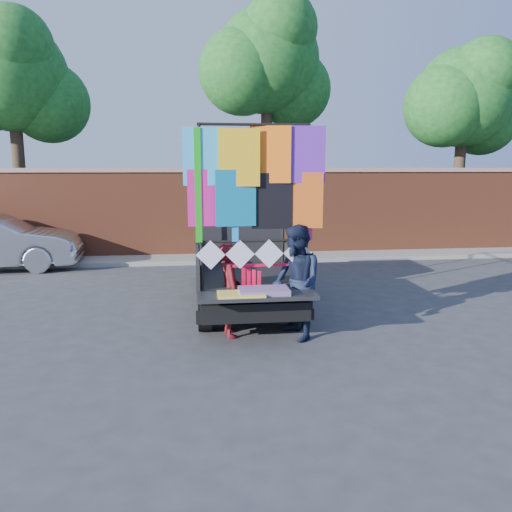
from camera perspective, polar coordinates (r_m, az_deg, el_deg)
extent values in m
plane|color=#38383A|center=(8.27, 2.40, -8.51)|extent=(90.00, 90.00, 0.00)
cube|color=brown|center=(14.85, -1.98, 4.78)|extent=(30.00, 0.35, 2.50)
cube|color=#A28071|center=(14.79, -2.01, 9.80)|extent=(30.00, 0.45, 0.12)
cube|color=gray|center=(14.33, -1.70, -0.23)|extent=(30.00, 1.20, 0.12)
cylinder|color=#38281C|center=(16.76, -25.40, 8.54)|extent=(0.36, 0.36, 4.90)
sphere|color=#164F1E|center=(16.96, -26.15, 18.01)|extent=(3.20, 3.20, 3.20)
sphere|color=#164F1E|center=(16.99, -22.53, 15.86)|extent=(2.40, 2.40, 2.40)
sphere|color=#164F1E|center=(16.43, -26.02, 20.80)|extent=(2.20, 2.20, 2.20)
cylinder|color=#38281C|center=(16.09, 1.21, 10.48)|extent=(0.36, 0.36, 5.46)
sphere|color=#164F1E|center=(16.41, 1.26, 21.44)|extent=(3.20, 3.20, 3.20)
sphere|color=#164F1E|center=(16.81, 4.24, 18.44)|extent=(2.40, 2.40, 2.40)
sphere|color=#164F1E|center=(15.95, -1.62, 20.34)|extent=(2.60, 2.60, 2.60)
sphere|color=#164F1E|center=(16.05, 2.77, 24.54)|extent=(2.20, 2.20, 2.20)
cylinder|color=#38281C|center=(18.20, 22.14, 8.27)|extent=(0.36, 0.36, 4.55)
sphere|color=#164F1E|center=(18.33, 22.70, 16.41)|extent=(3.20, 3.20, 3.20)
sphere|color=#164F1E|center=(19.06, 24.38, 14.05)|extent=(2.40, 2.40, 2.40)
sphere|color=#164F1E|center=(17.66, 20.78, 15.73)|extent=(2.60, 2.60, 2.60)
sphere|color=#164F1E|center=(18.05, 24.71, 18.47)|extent=(2.20, 2.20, 2.20)
cylinder|color=black|center=(10.78, -6.19, -2.35)|extent=(0.21, 0.64, 0.64)
cylinder|color=black|center=(8.22, -5.90, -6.32)|extent=(0.21, 0.64, 0.64)
cylinder|color=black|center=(10.90, 1.85, -2.15)|extent=(0.21, 0.64, 0.64)
cylinder|color=black|center=(8.38, 4.63, -5.97)|extent=(0.21, 0.64, 0.64)
cube|color=black|center=(9.45, -1.45, -3.05)|extent=(1.66, 4.10, 0.29)
cube|color=black|center=(8.68, -0.99, -2.39)|extent=(1.76, 2.25, 0.10)
cube|color=black|center=(8.59, -6.70, -1.13)|extent=(0.06, 2.25, 0.44)
cube|color=black|center=(8.76, 4.61, -0.86)|extent=(0.06, 2.25, 0.44)
cube|color=black|center=(9.71, -1.67, 0.26)|extent=(1.76, 0.06, 0.44)
cube|color=black|center=(10.63, -2.15, 1.39)|extent=(1.76, 1.56, 1.22)
cube|color=#8C9EAD|center=(10.15, -1.95, 3.19)|extent=(1.56, 0.06, 0.54)
cube|color=#8C9EAD|center=(11.33, -2.47, 2.93)|extent=(1.56, 0.10, 0.68)
cube|color=black|center=(11.73, -2.59, 1.01)|extent=(1.71, 0.88, 0.54)
cube|color=black|center=(7.35, 0.14, -4.55)|extent=(1.76, 0.54, 0.06)
cube|color=black|center=(7.67, -0.07, -6.81)|extent=(1.81, 0.15, 0.18)
cylinder|color=black|center=(7.42, -6.36, 5.34)|extent=(0.05, 0.05, 2.44)
cylinder|color=black|center=(9.47, -6.52, 6.37)|extent=(0.05, 0.05, 2.44)
cylinder|color=black|center=(7.61, 5.84, 5.46)|extent=(0.05, 0.05, 2.44)
cylinder|color=black|center=(9.61, 3.12, 6.48)|extent=(0.05, 0.05, 2.44)
cylinder|color=black|center=(7.47, -0.19, 14.80)|extent=(1.66, 0.04, 0.04)
cylinder|color=black|center=(9.51, -1.70, 13.81)|extent=(1.66, 0.04, 0.04)
cylinder|color=black|center=(8.44, -6.62, 14.20)|extent=(0.04, 2.10, 0.04)
cylinder|color=black|center=(8.61, 4.44, 14.16)|extent=(0.04, 2.10, 0.04)
cylinder|color=black|center=(7.53, -0.18, 1.73)|extent=(1.66, 0.04, 0.04)
cube|color=#34B4F9|center=(7.38, -5.94, 11.39)|extent=(0.61, 0.01, 0.83)
cube|color=yellow|center=(7.37, -2.06, 11.44)|extent=(0.61, 0.01, 0.83)
cube|color=orange|center=(7.46, 1.73, 11.42)|extent=(0.61, 0.01, 0.83)
cube|color=#6524B7|center=(7.51, 5.53, 11.37)|extent=(0.61, 0.01, 0.83)
cube|color=#FD1C98|center=(7.39, -5.85, 6.46)|extent=(0.61, 0.01, 0.83)
cube|color=#0C81AF|center=(7.38, -2.03, 6.50)|extent=(0.61, 0.01, 0.83)
cube|color=black|center=(7.48, 1.70, 6.55)|extent=(0.61, 0.01, 0.83)
cube|color=#CC5118|center=(7.53, 5.45, 6.54)|extent=(0.61, 0.01, 0.83)
cube|color=#16B116|center=(7.36, -6.64, 7.96)|extent=(0.10, 0.01, 1.66)
cube|color=#D0228F|center=(7.56, 6.17, 8.02)|extent=(0.10, 0.01, 1.66)
cube|color=#1A89F1|center=(7.38, -2.43, 8.02)|extent=(0.10, 0.01, 1.66)
cube|color=silver|center=(7.48, -5.21, 0.12)|extent=(0.44, 0.01, 0.44)
cube|color=silver|center=(7.51, -1.83, 0.19)|extent=(0.44, 0.01, 0.44)
cube|color=silver|center=(7.56, 1.51, 0.26)|extent=(0.44, 0.01, 0.44)
cube|color=silver|center=(7.64, 4.80, 0.33)|extent=(0.44, 0.01, 0.44)
cube|color=red|center=(7.35, 0.90, -4.01)|extent=(0.73, 0.44, 0.08)
cube|color=#E7CE49|center=(7.25, -1.72, -4.37)|extent=(0.68, 0.39, 0.04)
imported|color=maroon|center=(7.85, -3.05, -3.88)|extent=(0.45, 0.60, 1.49)
imported|color=#151D35|center=(7.69, 4.64, -3.01)|extent=(0.85, 1.00, 1.80)
cube|color=#FF0D33|center=(7.68, 0.77, -1.04)|extent=(0.95, 0.09, 0.04)
cube|color=#FF0D33|center=(7.69, -1.43, -3.30)|extent=(0.06, 0.02, 0.55)
cube|color=#FF0D33|center=(7.70, -0.84, -3.43)|extent=(0.06, 0.02, 0.55)
cube|color=#FF0D33|center=(7.72, -0.25, -3.56)|extent=(0.06, 0.02, 0.55)
cube|color=#FF0D33|center=(7.73, 0.34, -3.69)|extent=(0.06, 0.02, 0.55)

